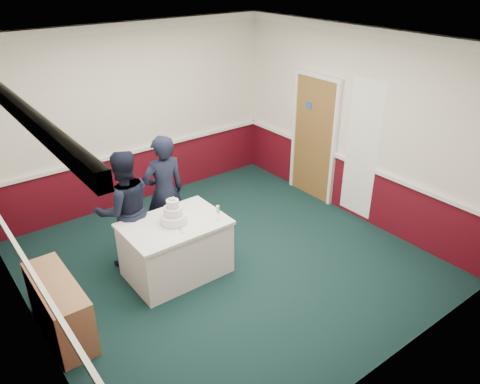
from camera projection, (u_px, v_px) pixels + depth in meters
ground at (226, 262)px, 6.62m from camera, size 5.00×5.00×0.00m
room_shell at (202, 117)px, 6.20m from camera, size 5.00×5.00×3.00m
sideboard at (60, 307)px, 5.24m from camera, size 0.41×1.20×0.70m
cake_table at (176, 248)px, 6.22m from camera, size 1.32×0.92×0.79m
wedding_cake at (173, 215)px, 5.99m from camera, size 0.35×0.35×0.36m
cake_knife at (180, 230)px, 5.88m from camera, size 0.04×0.22×0.00m
champagne_flute at (218, 210)px, 6.05m from camera, size 0.05×0.05×0.21m
person_man at (125, 210)px, 6.25m from camera, size 0.89×0.74×1.68m
person_woman at (164, 193)px, 6.65m from camera, size 0.65×0.45×1.72m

